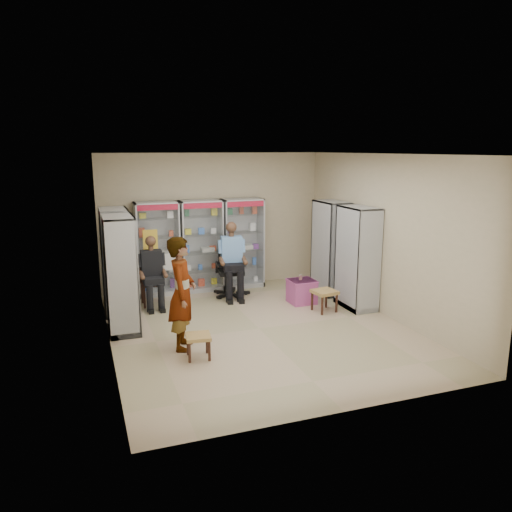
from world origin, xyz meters
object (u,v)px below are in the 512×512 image
object	(u,v)px
cabinet_back_left	(158,249)
cabinet_left_near	(121,275)
office_chair	(231,269)
standing_man	(182,293)
cabinet_left_far	(116,261)
wooden_chair	(152,282)
cabinet_back_mid	(201,246)
cabinet_back_right	(242,243)
cabinet_right_near	(357,258)
woven_stool_b	(198,346)
seated_shopkeeper	(232,262)
woven_stool_a	(324,301)
cabinet_right_far	(331,248)
pink_trunk	(302,291)

from	to	relation	value
cabinet_back_left	cabinet_left_near	size ratio (longest dim) A/B	1.00
office_chair	standing_man	bearing A→B (deg)	-113.83
cabinet_left_far	wooden_chair	size ratio (longest dim) A/B	2.13
cabinet_back_mid	cabinet_left_far	bearing A→B (deg)	-153.68
cabinet_back_right	standing_man	distance (m)	3.71
cabinet_right_near	standing_man	size ratio (longest dim) A/B	1.12
office_chair	woven_stool_b	world-z (taller)	office_chair
woven_stool_b	standing_man	world-z (taller)	standing_man
cabinet_back_left	office_chair	xyz separation A→B (m)	(1.43, -0.64, -0.41)
seated_shopkeeper	standing_man	xyz separation A→B (m)	(-1.54, -2.42, 0.14)
woven_stool_a	woven_stool_b	bearing A→B (deg)	-154.48
cabinet_back_right	woven_stool_a	distance (m)	2.56
cabinet_back_mid	cabinet_left_near	xyz separation A→B (m)	(-1.88, -2.03, 0.00)
cabinet_left_near	seated_shopkeeper	bearing A→B (deg)	119.52
cabinet_right_far	standing_man	xyz separation A→B (m)	(-3.64, -1.99, -0.11)
cabinet_back_left	woven_stool_b	size ratio (longest dim) A/B	5.47
woven_stool_b	cabinet_back_mid	bearing A→B (deg)	75.47
cabinet_left_near	woven_stool_a	size ratio (longest dim) A/B	4.78
cabinet_left_far	woven_stool_a	bearing A→B (deg)	70.55
cabinet_left_far	woven_stool_b	size ratio (longest dim) A/B	5.47
cabinet_right_far	cabinet_left_near	bearing A→B (deg)	101.41
cabinet_back_right	office_chair	bearing A→B (deg)	-126.20
cabinet_back_right	cabinet_right_near	distance (m)	2.76
cabinet_left_far	standing_man	distance (m)	2.34
cabinet_back_mid	pink_trunk	world-z (taller)	cabinet_back_mid
cabinet_right_near	office_chair	size ratio (longest dim) A/B	1.69
cabinet_right_near	cabinet_right_far	bearing A→B (deg)	0.00
cabinet_left_near	office_chair	distance (m)	2.77
cabinet_right_far	cabinet_left_near	distance (m)	4.55
wooden_chair	woven_stool_a	distance (m)	3.44
cabinet_back_mid	standing_man	xyz separation A→B (m)	(-1.06, -3.12, -0.11)
cabinet_back_mid	seated_shopkeeper	distance (m)	0.88
woven_stool_b	standing_man	xyz separation A→B (m)	(-0.13, 0.47, 0.71)
cabinet_right_near	cabinet_left_far	bearing A→B (deg)	73.75
cabinet_left_far	cabinet_left_near	distance (m)	1.10
pink_trunk	woven_stool_b	xyz separation A→B (m)	(-2.62, -1.97, -0.06)
cabinet_back_left	cabinet_left_far	bearing A→B (deg)	-135.00
wooden_chair	standing_man	size ratio (longest dim) A/B	0.53
cabinet_back_right	office_chair	world-z (taller)	cabinet_back_right
cabinet_right_near	office_chair	world-z (taller)	cabinet_right_near
cabinet_right_near	wooden_chair	xyz separation A→B (m)	(-3.78, 1.50, -0.53)
cabinet_right_far	cabinet_back_mid	bearing A→B (deg)	66.35
cabinet_right_far	wooden_chair	world-z (taller)	cabinet_right_far
office_chair	seated_shopkeeper	bearing A→B (deg)	-81.95
cabinet_back_mid	seated_shopkeeper	bearing A→B (deg)	-55.46
cabinet_back_left	cabinet_left_far	size ratio (longest dim) A/B	1.00
cabinet_left_far	standing_man	xyz separation A→B (m)	(0.82, -2.19, -0.11)
cabinet_back_left	woven_stool_a	world-z (taller)	cabinet_back_left
wooden_chair	standing_man	distance (m)	2.43
cabinet_left_near	pink_trunk	world-z (taller)	cabinet_left_near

